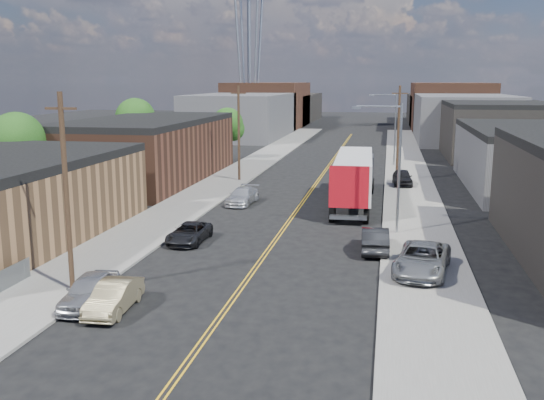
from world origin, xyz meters
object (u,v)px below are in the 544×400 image
at_px(car_left_c, 189,233).
at_px(car_right_lot_c, 402,177).
at_px(car_left_a, 90,291).
at_px(car_right_lot_a, 422,259).
at_px(car_left_b, 114,297).
at_px(car_right_oncoming, 375,239).
at_px(semi_truck, 355,175).
at_px(car_left_d, 242,196).

bearing_deg(car_left_c, car_right_lot_c, 60.84).
height_order(car_left_a, car_right_lot_a, car_right_lot_a).
relative_size(car_left_b, car_right_oncoming, 0.90).
relative_size(car_left_b, car_right_lot_a, 0.73).
bearing_deg(semi_truck, car_left_d, -169.18).
bearing_deg(car_right_oncoming, car_left_c, -2.11).
relative_size(car_right_lot_a, car_right_lot_c, 1.28).
height_order(car_right_lot_a, car_right_lot_c, car_right_lot_a).
xyz_separation_m(semi_truck, car_left_b, (-9.50, -27.35, -1.82)).
height_order(car_left_c, car_right_lot_a, car_right_lot_a).
bearing_deg(car_left_a, semi_truck, 63.13).
bearing_deg(car_right_lot_a, car_left_a, -144.18).
distance_m(car_left_b, car_left_d, 25.22).
xyz_separation_m(car_left_b, car_left_c, (-0.48, 12.28, -0.07)).
relative_size(car_left_d, car_right_lot_c, 1.08).
distance_m(semi_truck, car_left_d, 9.90).
relative_size(car_left_a, car_right_lot_a, 0.78).
xyz_separation_m(semi_truck, car_right_oncoming, (2.10, -14.95, -1.74)).
bearing_deg(car_left_c, car_right_oncoming, 1.35).
bearing_deg(car_left_d, car_right_lot_c, 44.52).
bearing_deg(car_right_lot_c, car_right_oncoming, -98.50).
height_order(semi_truck, car_right_lot_a, semi_truck).
bearing_deg(car_left_d, car_left_b, -86.04).
bearing_deg(semi_truck, car_right_oncoming, -83.83).
bearing_deg(car_right_lot_a, car_left_c, 173.70).
distance_m(semi_truck, car_right_oncoming, 15.19).
distance_m(car_left_a, car_left_c, 11.92).
distance_m(car_right_oncoming, car_right_lot_c, 24.66).
xyz_separation_m(car_left_b, car_right_lot_c, (13.73, 36.97, 0.22)).
bearing_deg(car_right_lot_a, semi_truck, 113.69).
relative_size(car_left_a, car_left_b, 1.06).
xyz_separation_m(car_left_d, car_right_lot_a, (14.25, -17.22, 0.25)).
relative_size(semi_truck, car_left_b, 3.98).
distance_m(car_left_b, car_left_c, 12.29).
height_order(car_left_a, car_left_d, car_left_a).
relative_size(car_left_a, car_left_d, 0.93).
height_order(car_right_oncoming, car_right_lot_a, car_right_lot_a).
distance_m(semi_truck, car_right_lot_c, 10.63).
bearing_deg(semi_truck, car_right_lot_a, -78.04).
relative_size(car_left_c, car_right_lot_a, 0.79).
bearing_deg(car_left_d, car_left_c, -88.15).
relative_size(car_left_b, car_left_c, 0.93).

